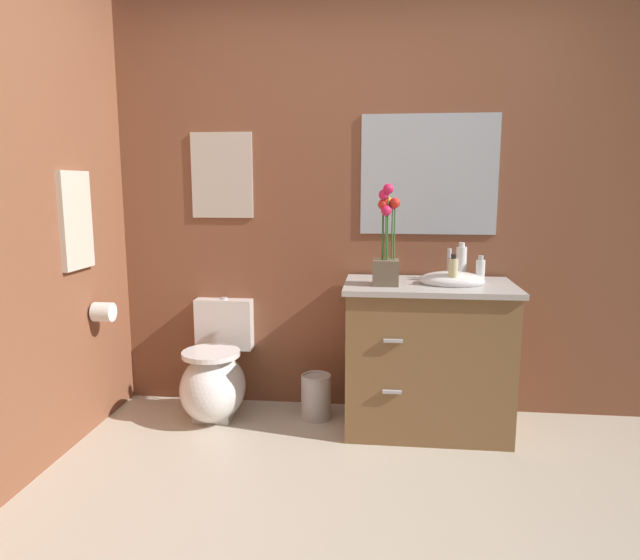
{
  "coord_description": "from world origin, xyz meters",
  "views": [
    {
      "loc": [
        0.13,
        -1.93,
        1.4
      ],
      "look_at": [
        -0.21,
        1.17,
        0.87
      ],
      "focal_mm": 31.78,
      "sensor_mm": 36.0,
      "label": 1
    }
  ],
  "objects": [
    {
      "name": "hand_wash_bottle",
      "position": [
        0.67,
        1.26,
        0.92
      ],
      "size": [
        0.05,
        0.05,
        0.15
      ],
      "color": "white",
      "rests_on": "vanity_cabinet"
    },
    {
      "name": "ground_plane",
      "position": [
        0.0,
        0.0,
        0.0
      ],
      "size": [
        10.06,
        10.06,
        0.0
      ],
      "primitive_type": "plane",
      "color": "beige"
    },
    {
      "name": "soap_bottle",
      "position": [
        0.51,
        1.14,
        0.93
      ],
      "size": [
        0.05,
        0.05,
        0.18
      ],
      "color": "beige",
      "rests_on": "vanity_cabinet"
    },
    {
      "name": "flower_vase",
      "position": [
        0.15,
        1.15,
        1.04
      ],
      "size": [
        0.14,
        0.14,
        0.55
      ],
      "color": "brown",
      "rests_on": "vanity_cabinet"
    },
    {
      "name": "wall_poster",
      "position": [
        -0.86,
        1.51,
        1.45
      ],
      "size": [
        0.38,
        0.01,
        0.52
      ],
      "primitive_type": "cube",
      "color": "beige"
    },
    {
      "name": "toilet_paper_roll",
      "position": [
        -1.44,
        1.05,
        0.68
      ],
      "size": [
        0.11,
        0.11,
        0.11
      ],
      "primitive_type": "cylinder",
      "rotation": [
        0.0,
        1.57,
        0.0
      ],
      "color": "white"
    },
    {
      "name": "wall_back",
      "position": [
        0.2,
        1.54,
        1.25
      ],
      "size": [
        4.69,
        0.05,
        2.5
      ],
      "primitive_type": "cube",
      "color": "brown",
      "rests_on": "ground_plane"
    },
    {
      "name": "hanging_towel",
      "position": [
        -1.49,
        0.93,
        1.21
      ],
      "size": [
        0.03,
        0.28,
        0.52
      ],
      "primitive_type": "cube",
      "color": "beige"
    },
    {
      "name": "lotion_bottle",
      "position": [
        0.57,
        1.3,
        0.95
      ],
      "size": [
        0.06,
        0.06,
        0.22
      ],
      "color": "white",
      "rests_on": "vanity_cabinet"
    },
    {
      "name": "trash_bin",
      "position": [
        -0.25,
        1.29,
        0.14
      ],
      "size": [
        0.18,
        0.18,
        0.27
      ],
      "color": "#B7B7BC",
      "rests_on": "ground_plane"
    },
    {
      "name": "vanity_cabinet",
      "position": [
        0.4,
        1.22,
        0.44
      ],
      "size": [
        0.94,
        0.56,
        1.03
      ],
      "color": "brown",
      "rests_on": "ground_plane"
    },
    {
      "name": "toilet",
      "position": [
        -0.86,
        1.25,
        0.24
      ],
      "size": [
        0.38,
        0.59,
        0.69
      ],
      "color": "white",
      "rests_on": "ground_plane"
    },
    {
      "name": "wall_left",
      "position": [
        -1.53,
        0.46,
        1.25
      ],
      "size": [
        0.05,
        4.25,
        2.5
      ],
      "primitive_type": "cube",
      "color": "brown",
      "rests_on": "ground_plane"
    },
    {
      "name": "wall_mirror",
      "position": [
        0.39,
        1.51,
        1.45
      ],
      "size": [
        0.8,
        0.01,
        0.7
      ],
      "primitive_type": "cube",
      "color": "#B2BCC6"
    }
  ]
}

